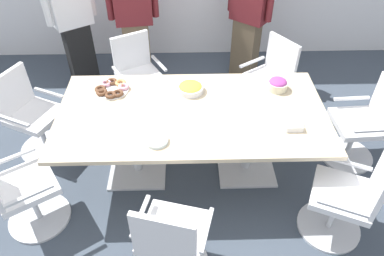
{
  "coord_description": "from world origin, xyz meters",
  "views": [
    {
      "loc": [
        -0.07,
        -2.55,
        2.8
      ],
      "look_at": [
        0.0,
        0.0,
        0.55
      ],
      "focal_mm": 34.27,
      "sensor_mm": 36.0,
      "label": 1
    }
  ],
  "objects": [
    {
      "name": "office_chair_5",
      "position": [
        1.69,
        0.14,
        0.41
      ],
      "size": [
        0.57,
        0.57,
        0.91
      ],
      "rotation": [
        0.0,
        0.0,
        -4.66
      ],
      "color": "silver",
      "rests_on": "ground"
    },
    {
      "name": "donut_platter",
      "position": [
        -0.76,
        0.34,
        0.77
      ],
      "size": [
        0.32,
        0.33,
        0.04
      ],
      "color": "white",
      "rests_on": "conference_table"
    },
    {
      "name": "snack_bowl_candy_mix",
      "position": [
        0.83,
        0.32,
        0.81
      ],
      "size": [
        0.19,
        0.19,
        0.12
      ],
      "color": "beige",
      "rests_on": "conference_table"
    },
    {
      "name": "snack_bowl_chips_yellow",
      "position": [
        -0.01,
        0.3,
        0.79
      ],
      "size": [
        0.25,
        0.25,
        0.08
      ],
      "color": "white",
      "rests_on": "conference_table"
    },
    {
      "name": "napkin_pile",
      "position": [
        0.85,
        -0.24,
        0.78
      ],
      "size": [
        0.15,
        0.15,
        0.05
      ],
      "primitive_type": "cube",
      "color": "white",
      "rests_on": "conference_table"
    },
    {
      "name": "office_chair_6",
      "position": [
        0.9,
        0.93,
        0.41
      ],
      "size": [
        0.75,
        0.75,
        0.91
      ],
      "rotation": [
        0.0,
        0.0,
        -4.13
      ],
      "color": "silver",
      "rests_on": "ground"
    },
    {
      "name": "office_chair_4",
      "position": [
        1.23,
        -0.75,
        0.41
      ],
      "size": [
        0.71,
        0.71,
        0.91
      ],
      "rotation": [
        0.0,
        0.0,
        1.15
      ],
      "color": "silver",
      "rests_on": "ground"
    },
    {
      "name": "person_standing_0",
      "position": [
        -1.38,
        1.61,
        0.9
      ],
      "size": [
        0.56,
        0.42,
        1.72
      ],
      "rotation": [
        0.0,
        0.0,
        -2.57
      ],
      "color": "black",
      "rests_on": "ground"
    },
    {
      "name": "office_chair_3",
      "position": [
        -0.18,
        -1.1,
        0.41
      ],
      "size": [
        0.66,
        0.66,
        0.91
      ],
      "rotation": [
        0.0,
        0.0,
        -0.27
      ],
      "color": "silver",
      "rests_on": "ground"
    },
    {
      "name": "conference_table",
      "position": [
        0.0,
        0.0,
        0.63
      ],
      "size": [
        2.4,
        1.2,
        0.75
      ],
      "color": "#CCB793",
      "rests_on": "ground"
    },
    {
      "name": "person_standing_1",
      "position": [
        -0.66,
        1.66,
        0.89
      ],
      "size": [
        0.62,
        0.28,
        1.71
      ],
      "rotation": [
        0.0,
        0.0,
        -3.01
      ],
      "color": "brown",
      "rests_on": "ground"
    },
    {
      "name": "office_chair_2",
      "position": [
        -1.43,
        -0.6,
        0.41
      ],
      "size": [
        0.75,
        0.75,
        0.91
      ],
      "rotation": [
        0.0,
        0.0,
        -1.0
      ],
      "color": "silver",
      "rests_on": "ground"
    },
    {
      "name": "plate_stack",
      "position": [
        -0.3,
        -0.39,
        0.77
      ],
      "size": [
        0.19,
        0.19,
        0.03
      ],
      "color": "white",
      "rests_on": "conference_table"
    },
    {
      "name": "ground_plane",
      "position": [
        0.0,
        0.0,
        -0.01
      ],
      "size": [
        10.0,
        10.0,
        0.01
      ],
      "primitive_type": "cube",
      "color": "#3D4754"
    },
    {
      "name": "office_chair_0",
      "position": [
        -0.59,
        1.03,
        0.41
      ],
      "size": [
        0.73,
        0.73,
        0.91
      ],
      "rotation": [
        0.0,
        0.0,
        -2.65
      ],
      "color": "silver",
      "rests_on": "ground"
    },
    {
      "name": "person_standing_2",
      "position": [
        0.75,
        1.74,
        0.86
      ],
      "size": [
        0.53,
        0.45,
        1.66
      ],
      "rotation": [
        0.0,
        0.0,
        -3.82
      ],
      "color": "brown",
      "rests_on": "ground"
    },
    {
      "name": "office_chair_1",
      "position": [
        -1.61,
        0.36,
        0.41
      ],
      "size": [
        0.72,
        0.72,
        0.91
      ],
      "rotation": [
        0.0,
        0.0,
        -2.01
      ],
      "color": "silver",
      "rests_on": "ground"
    }
  ]
}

